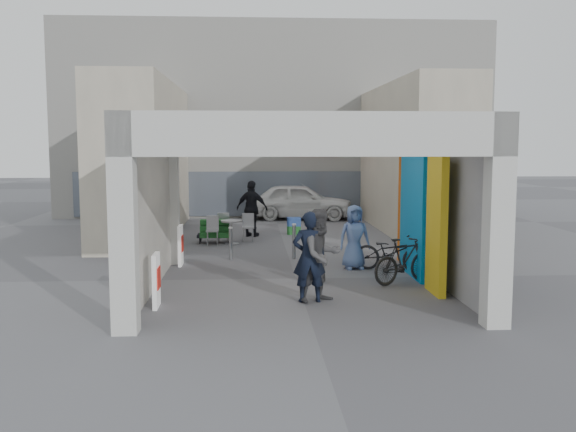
{
  "coord_description": "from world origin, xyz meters",
  "views": [
    {
      "loc": [
        -1.01,
        -14.09,
        2.99
      ],
      "look_at": [
        -0.12,
        1.0,
        1.3
      ],
      "focal_mm": 40.0,
      "sensor_mm": 36.0,
      "label": 1
    }
  ],
  "objects": [
    {
      "name": "bollard_right",
      "position": [
        1.61,
        2.53,
        0.41
      ],
      "size": [
        0.09,
        0.09,
        0.81
      ],
      "primitive_type": "cylinder",
      "color": "gray",
      "rests_on": "ground"
    },
    {
      "name": "man_elderly",
      "position": [
        1.48,
        1.05,
        0.78
      ],
      "size": [
        0.82,
        0.59,
        1.55
      ],
      "primitive_type": "imported",
      "rotation": [
        0.0,
        0.0,
        0.14
      ],
      "color": "#5B76B0",
      "rests_on": "ground"
    },
    {
      "name": "white_van",
      "position": [
        0.96,
        11.5,
        0.72
      ],
      "size": [
        4.37,
        2.05,
        1.45
      ],
      "primitive_type": "imported",
      "rotation": [
        0.0,
        0.0,
        1.49
      ],
      "color": "white",
      "rests_on": "ground"
    },
    {
      "name": "advert_board_far",
      "position": [
        -2.75,
        1.74,
        0.51
      ],
      "size": [
        0.1,
        0.55,
        1.0
      ],
      "rotation": [
        0.0,
        0.0,
        0.0
      ],
      "color": "silver",
      "rests_on": "ground"
    },
    {
      "name": "produce_stand",
      "position": [
        -2.11,
        5.4,
        0.28
      ],
      "size": [
        1.06,
        0.57,
        0.7
      ],
      "rotation": [
        0.0,
        0.0,
        -0.26
      ],
      "color": "black",
      "rests_on": "ground"
    },
    {
      "name": "bollard_center",
      "position": [
        0.13,
        2.49,
        0.45
      ],
      "size": [
        0.09,
        0.09,
        0.91
      ],
      "primitive_type": "cylinder",
      "color": "gray",
      "rests_on": "ground"
    },
    {
      "name": "bicycle_front",
      "position": [
        2.3,
        0.68,
        0.46
      ],
      "size": [
        1.83,
        1.39,
        0.92
      ],
      "primitive_type": "imported",
      "rotation": [
        0.0,
        0.0,
        1.06
      ],
      "color": "black",
      "rests_on": "ground"
    },
    {
      "name": "bicycle_rear",
      "position": [
        2.3,
        -0.64,
        0.5
      ],
      "size": [
        1.68,
        1.2,
        1.0
      ],
      "primitive_type": "imported",
      "rotation": [
        0.0,
        0.0,
        2.07
      ],
      "color": "black",
      "rests_on": "ground"
    },
    {
      "name": "arcade_canopy",
      "position": [
        0.54,
        -0.82,
        2.3
      ],
      "size": [
        6.4,
        6.45,
        6.4
      ],
      "color": "beige",
      "rests_on": "ground"
    },
    {
      "name": "far_building",
      "position": [
        -0.0,
        13.99,
        3.99
      ],
      "size": [
        18.0,
        4.08,
        8.0
      ],
      "color": "white",
      "rests_on": "ground"
    },
    {
      "name": "plaza_bldg_left",
      "position": [
        -4.5,
        7.5,
        2.5
      ],
      "size": [
        2.0,
        9.0,
        5.0
      ],
      "primitive_type": "cube",
      "color": "beige",
      "rests_on": "ground"
    },
    {
      "name": "ground",
      "position": [
        0.0,
        0.0,
        0.0
      ],
      "size": [
        90.0,
        90.0,
        0.0
      ],
      "primitive_type": "plane",
      "color": "#5D5C62",
      "rests_on": "ground"
    },
    {
      "name": "advert_board_near",
      "position": [
        -2.75,
        -2.4,
        0.51
      ],
      "size": [
        0.1,
        0.55,
        1.0
      ],
      "rotation": [
        0.0,
        0.0,
        0.01
      ],
      "color": "silver",
      "rests_on": "ground"
    },
    {
      "name": "border_collie",
      "position": [
        0.36,
        -0.53,
        0.24
      ],
      "size": [
        0.23,
        0.44,
        0.61
      ],
      "rotation": [
        0.0,
        0.0,
        -0.27
      ],
      "color": "black",
      "rests_on": "ground"
    },
    {
      "name": "cafe_set",
      "position": [
        -1.68,
        5.4,
        0.31
      ],
      "size": [
        1.43,
        1.15,
        0.86
      ],
      "rotation": [
        0.0,
        0.0,
        0.0
      ],
      "color": "#959599",
      "rests_on": "ground"
    },
    {
      "name": "man_crates",
      "position": [
        -0.96,
        6.66,
        0.91
      ],
      "size": [
        1.16,
        0.82,
        1.83
      ],
      "primitive_type": "imported",
      "rotation": [
        0.0,
        0.0,
        2.76
      ],
      "color": "black",
      "rests_on": "ground"
    },
    {
      "name": "bollard_left",
      "position": [
        -1.53,
        2.46,
        0.42
      ],
      "size": [
        0.09,
        0.09,
        0.84
      ],
      "primitive_type": "cylinder",
      "color": "gray",
      "rests_on": "ground"
    },
    {
      "name": "man_back_turned",
      "position": [
        0.33,
        -2.12,
        0.89
      ],
      "size": [
        1.08,
        1.01,
        1.78
      ],
      "primitive_type": "imported",
      "rotation": [
        0.0,
        0.0,
        0.51
      ],
      "color": "#3F3F41",
      "rests_on": "ground"
    },
    {
      "name": "plaza_bldg_right",
      "position": [
        4.5,
        7.5,
        2.5
      ],
      "size": [
        2.0,
        9.0,
        5.0
      ],
      "primitive_type": "cube",
      "color": "beige",
      "rests_on": "ground"
    },
    {
      "name": "crate_stack",
      "position": [
        0.44,
        7.15,
        0.28
      ],
      "size": [
        0.46,
        0.36,
        0.56
      ],
      "rotation": [
        0.0,
        0.0,
        -0.02
      ],
      "color": "#195117",
      "rests_on": "ground"
    },
    {
      "name": "man_with_dog",
      "position": [
        0.1,
        -2.14,
        0.87
      ],
      "size": [
        0.65,
        0.44,
        1.74
      ],
      "primitive_type": "imported",
      "rotation": [
        0.0,
        0.0,
        3.18
      ],
      "color": "black",
      "rests_on": "ground"
    }
  ]
}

